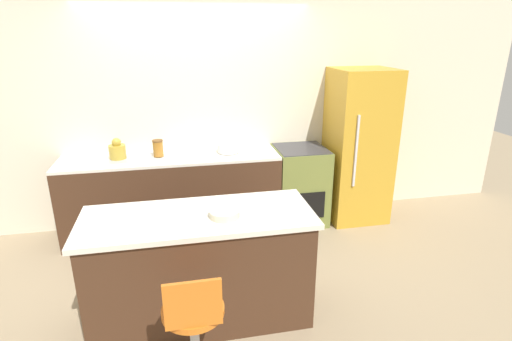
{
  "coord_description": "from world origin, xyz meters",
  "views": [
    {
      "loc": [
        -0.28,
        -3.96,
        2.23
      ],
      "look_at": [
        0.44,
        -0.45,
        0.96
      ],
      "focal_mm": 28.0,
      "sensor_mm": 36.0,
      "label": 1
    }
  ],
  "objects_px": {
    "oven_range": "(300,185)",
    "stool_chair": "(195,332)",
    "kettle": "(117,150)",
    "mixing_bowl": "(228,148)",
    "refrigerator": "(358,146)"
  },
  "relations": [
    {
      "from": "refrigerator",
      "to": "kettle",
      "type": "bearing_deg",
      "value": 179.09
    },
    {
      "from": "refrigerator",
      "to": "kettle",
      "type": "xyz_separation_m",
      "value": [
        -2.76,
        0.04,
        0.11
      ]
    },
    {
      "from": "oven_range",
      "to": "stool_chair",
      "type": "height_order",
      "value": "oven_range"
    },
    {
      "from": "oven_range",
      "to": "kettle",
      "type": "height_order",
      "value": "kettle"
    },
    {
      "from": "oven_range",
      "to": "stool_chair",
      "type": "xyz_separation_m",
      "value": [
        -1.39,
        -2.22,
        -0.02
      ]
    },
    {
      "from": "refrigerator",
      "to": "mixing_bowl",
      "type": "distance_m",
      "value": 1.57
    },
    {
      "from": "oven_range",
      "to": "stool_chair",
      "type": "relative_size",
      "value": 1.02
    },
    {
      "from": "stool_chair",
      "to": "oven_range",
      "type": "bearing_deg",
      "value": 57.95
    },
    {
      "from": "mixing_bowl",
      "to": "refrigerator",
      "type": "bearing_deg",
      "value": -1.6
    },
    {
      "from": "refrigerator",
      "to": "stool_chair",
      "type": "relative_size",
      "value": 2.01
    },
    {
      "from": "refrigerator",
      "to": "stool_chair",
      "type": "xyz_separation_m",
      "value": [
        -2.1,
        -2.2,
        -0.47
      ]
    },
    {
      "from": "oven_range",
      "to": "stool_chair",
      "type": "distance_m",
      "value": 2.62
    },
    {
      "from": "kettle",
      "to": "mixing_bowl",
      "type": "distance_m",
      "value": 1.19
    },
    {
      "from": "kettle",
      "to": "refrigerator",
      "type": "bearing_deg",
      "value": -0.91
    },
    {
      "from": "stool_chair",
      "to": "mixing_bowl",
      "type": "height_order",
      "value": "mixing_bowl"
    }
  ]
}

